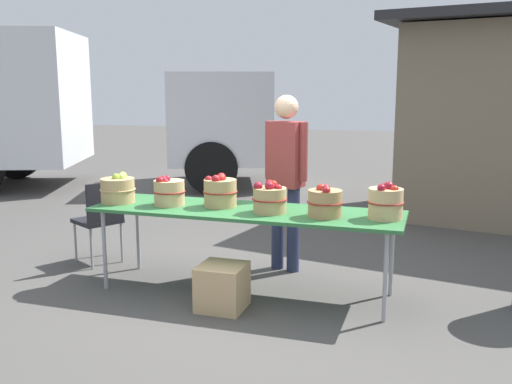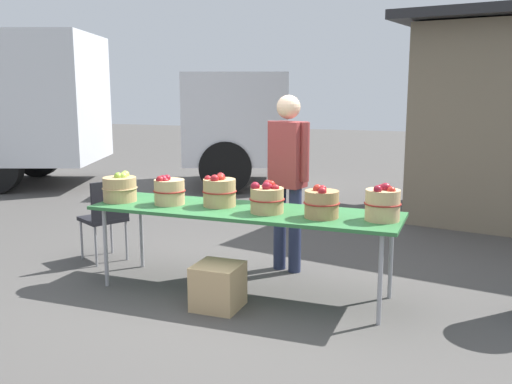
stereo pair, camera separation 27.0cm
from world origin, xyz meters
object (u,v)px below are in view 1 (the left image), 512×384
Objects in this scene: vendor_adult at (286,169)px; apple_basket_red_3 at (325,202)px; apple_basket_red_0 at (169,192)px; folding_chair at (101,215)px; market_table at (245,213)px; apple_basket_red_2 at (270,198)px; apple_basket_red_4 at (386,202)px; apple_basket_green_0 at (118,189)px; produce_crate at (222,287)px; apple_basket_red_1 at (220,191)px; box_truck at (21,105)px.

apple_basket_red_3 is at bearing 137.97° from vendor_adult.
folding_chair is at bearing 158.62° from apple_basket_red_0.
apple_basket_red_2 reaches higher than market_table.
apple_basket_red_0 is 0.97× the size of apple_basket_red_4.
apple_basket_red_0 is at bearing -178.92° from apple_basket_red_4.
apple_basket_green_0 is 1.44m from apple_basket_red_2.
apple_basket_red_2 is at bearing -1.29° from apple_basket_red_0.
apple_basket_red_4 is at bearing 1.62° from apple_basket_green_0.
apple_basket_red_4 is 0.82× the size of produce_crate.
box_truck is (-5.39, 3.99, 0.60)m from apple_basket_red_1.
market_table is at bearing 166.22° from apple_basket_red_2.
apple_basket_red_3 is at bearing 24.42° from produce_crate.
apple_basket_red_1 is at bearing 177.92° from apple_basket_red_4.
apple_basket_red_0 is 0.98× the size of apple_basket_red_2.
apple_basket_red_2 is 0.79m from vendor_adult.
apple_basket_red_3 is 1.09m from produce_crate.
apple_basket_green_0 reaches higher than folding_chair.
folding_chair is (-2.38, 0.42, -0.36)m from apple_basket_red_3.
market_table is at bearing 179.98° from apple_basket_red_4.
box_truck is at bearing -104.33° from folding_chair.
apple_basket_red_1 is at bearing 7.15° from apple_basket_green_0.
apple_basket_red_4 is at bearing 111.83° from folding_chair.
apple_basket_red_2 is 7.19m from box_truck.
market_table is at bearing 107.13° from folding_chair.
vendor_adult is at bearing 124.05° from apple_basket_red_3.
apple_basket_red_4 is (0.48, 0.07, 0.01)m from apple_basket_red_3.
folding_chair is (-1.68, 0.34, -0.21)m from market_table.
vendor_adult is at bearing 130.25° from folding_chair.
apple_basket_red_1 is at bearing 112.34° from produce_crate.
market_table is at bearing 90.65° from vendor_adult.
apple_basket_red_3 is (1.92, -0.01, -0.00)m from apple_basket_green_0.
apple_basket_green_0 reaches higher than apple_basket_red_3.
apple_basket_green_0 is 0.50m from apple_basket_red_0.
vendor_adult is 1.43m from produce_crate.
market_table is 0.34× the size of box_truck.
apple_basket_red_4 is 1.25m from vendor_adult.
apple_basket_red_4 reaches higher than produce_crate.
folding_chair is at bearing 138.72° from apple_basket_green_0.
folding_chair is at bearing 168.47° from market_table.
apple_basket_red_1 reaches higher than apple_basket_green_0.
apple_basket_green_0 is at bearing -176.77° from market_table.
apple_basket_red_1 is 0.87m from produce_crate.
vendor_adult is 1.95m from folding_chair.
folding_chair is at bearing 170.09° from apple_basket_red_3.
apple_basket_red_1 is 1.04× the size of apple_basket_red_3.
apple_basket_red_1 is at bearing 167.39° from apple_basket_red_2.
apple_basket_green_0 is 1.08× the size of apple_basket_red_2.
apple_basket_red_1 reaches higher than apple_basket_red_2.
apple_basket_green_0 is 1.07× the size of apple_basket_red_4.
folding_chair reaches higher than produce_crate.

